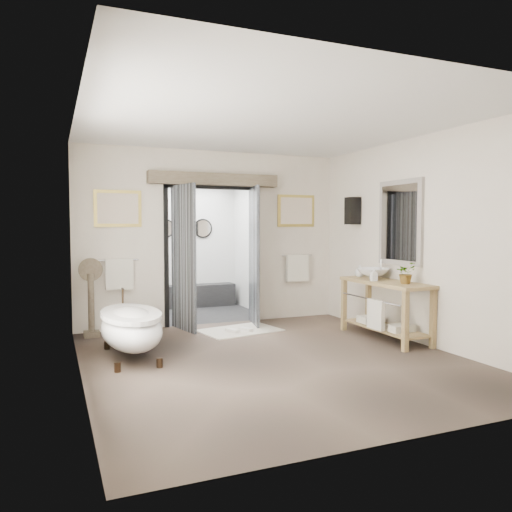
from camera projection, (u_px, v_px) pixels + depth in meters
name	position (u px, v px, depth m)	size (l,w,h in m)	color
ground_plane	(274.00, 360.00, 6.16)	(5.00, 5.00, 0.00)	brown
room_shell	(276.00, 208.00, 5.93)	(4.52, 5.02, 2.91)	beige
shower_room	(190.00, 264.00, 9.79)	(2.22, 2.01, 2.51)	#272728
back_wall_dressing	(216.00, 231.00, 8.20)	(3.82, 0.80, 2.52)	black
clawfoot_tub	(131.00, 327.00, 6.22)	(0.72, 1.62, 0.79)	#302215
vanity	(384.00, 305.00, 7.26)	(0.57, 1.60, 0.85)	tan
pedestal_mirror	(91.00, 303.00, 7.40)	(0.35, 0.23, 1.18)	#6A5E4B
rug	(240.00, 330.00, 7.85)	(1.20, 0.80, 0.01)	beige
slippers	(239.00, 330.00, 7.73)	(0.41, 0.26, 0.05)	silver
basin	(373.00, 274.00, 7.52)	(0.48, 0.48, 0.17)	white
plant	(406.00, 273.00, 6.89)	(0.27, 0.24, 0.30)	gray
soap_bottle_a	(374.00, 274.00, 7.25)	(0.09, 0.09, 0.19)	gray
soap_bottle_b	(360.00, 271.00, 7.84)	(0.14, 0.14, 0.19)	gray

